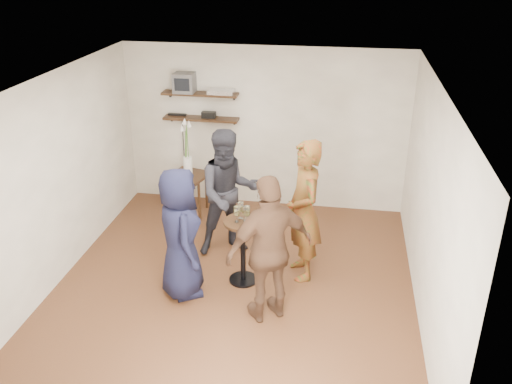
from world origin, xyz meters
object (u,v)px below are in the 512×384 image
at_px(dvd_deck, 221,92).
at_px(drinks_table, 243,243).
at_px(radio, 209,115).
at_px(person_plaid, 304,211).
at_px(person_brown, 270,250).
at_px(person_dark, 229,193).
at_px(person_navy, 180,234).
at_px(crt_monitor, 185,83).
at_px(side_table, 189,181).

height_order(dvd_deck, drinks_table, dvd_deck).
bearing_deg(radio, drinks_table, -66.57).
bearing_deg(person_plaid, person_brown, -38.82).
bearing_deg(person_dark, radio, 88.24).
bearing_deg(radio, person_dark, -67.14).
bearing_deg(dvd_deck, drinks_table, -71.34).
relative_size(person_plaid, person_navy, 1.12).
bearing_deg(radio, crt_monitor, 180.00).
bearing_deg(crt_monitor, radio, 0.00).
bearing_deg(side_table, radio, 61.55).
relative_size(drinks_table, person_brown, 0.49).
distance_m(radio, person_plaid, 2.64).
bearing_deg(crt_monitor, side_table, -75.46).
bearing_deg(person_navy, drinks_table, -90.00).
distance_m(side_table, drinks_table, 2.15).
bearing_deg(drinks_table, person_plaid, 21.25).
distance_m(person_dark, person_navy, 1.14).
bearing_deg(side_table, person_brown, -55.82).
xyz_separation_m(dvd_deck, person_brown, (1.19, -2.88, -1.01)).
bearing_deg(person_navy, radio, -21.77).
bearing_deg(person_brown, side_table, -89.43).
bearing_deg(radio, person_brown, -64.09).
height_order(radio, person_navy, person_navy).
bearing_deg(person_navy, person_brown, -132.08).
distance_m(radio, person_brown, 3.26).
relative_size(person_plaid, person_dark, 1.04).
bearing_deg(person_navy, person_plaid, -93.26).
relative_size(radio, drinks_table, 0.25).
relative_size(crt_monitor, person_plaid, 0.17).
bearing_deg(side_table, crt_monitor, 104.54).
height_order(side_table, person_brown, person_brown).
distance_m(crt_monitor, person_navy, 2.92).
relative_size(dvd_deck, radio, 1.82).
relative_size(crt_monitor, dvd_deck, 0.80).
bearing_deg(dvd_deck, person_plaid, -52.68).
bearing_deg(drinks_table, dvd_deck, 108.66).
bearing_deg(side_table, drinks_table, -55.61).
height_order(dvd_deck, person_brown, dvd_deck).
xyz_separation_m(radio, drinks_table, (0.97, -2.23, -0.96)).
distance_m(dvd_deck, drinks_table, 2.70).
height_order(crt_monitor, person_dark, crt_monitor).
bearing_deg(crt_monitor, dvd_deck, 0.00).
height_order(radio, person_plaid, person_plaid).
xyz_separation_m(side_table, person_dark, (0.89, -1.06, 0.34)).
relative_size(radio, side_table, 0.33).
relative_size(person_navy, person_brown, 0.93).
bearing_deg(drinks_table, radio, 113.43).
bearing_deg(crt_monitor, person_brown, -58.51).
height_order(side_table, person_plaid, person_plaid).
relative_size(side_table, person_plaid, 0.36).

